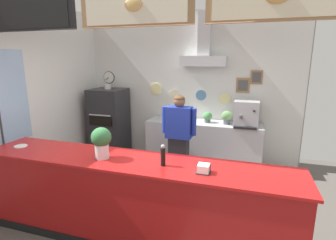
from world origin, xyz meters
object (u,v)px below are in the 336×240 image
Objects in this scene: pizza_oven at (110,123)px; condiment_plate at (21,146)px; potted_basil at (180,114)px; espresso_machine at (246,113)px; napkin_holder at (203,169)px; potted_sage at (167,112)px; potted_oregano at (227,117)px; basil_vase at (101,142)px; pepper_grinder at (163,155)px; shop_worker at (179,141)px; potted_thyme at (208,117)px.

condiment_plate is at bearing -87.85° from pizza_oven.
condiment_plate is at bearing -120.44° from potted_basil.
espresso_machine is 3.27× the size of condiment_plate.
napkin_holder is 0.90× the size of condiment_plate.
potted_oregano is (1.24, -0.07, 0.01)m from potted_sage.
espresso_machine is 0.36m from potted_oregano.
basil_vase is at bearing -61.67° from pizza_oven.
potted_sage is 1.24m from potted_oregano.
pizza_oven is 3.28m from pepper_grinder.
potted_sage is (1.32, 0.13, 0.29)m from pizza_oven.
condiment_plate is (0.09, -2.46, 0.26)m from pizza_oven.
pepper_grinder is at bearing -100.10° from potted_oregano.
pizza_oven reaches higher than potted_oregano.
potted_basil is at bearing -74.14° from shop_worker.
espresso_machine is 2.09× the size of potted_basil.
pepper_grinder is at bearing -79.19° from potted_basil.
espresso_machine is at bearing -1.00° from potted_basil.
pizza_oven is at bearing -178.45° from potted_oregano.
espresso_machine reaches higher than napkin_holder.
pizza_oven is 6.26× the size of potted_basil.
pizza_oven is 2.19m from potted_thyme.
potted_basil is at bearing -5.92° from potted_sage.
shop_worker is 9.70× the size of condiment_plate.
potted_thyme is 3.31m from condiment_plate.
pizza_oven is at bearing -174.17° from potted_sage.
shop_worker is 2.97× the size of espresso_machine.
pepper_grinder reaches higher than potted_thyme.
shop_worker is 6.18× the size of potted_sage.
potted_oregano is 2.61m from pepper_grinder.
pepper_grinder is at bearing 99.95° from shop_worker.
pepper_grinder is at bearing 0.19° from basil_vase.
pizza_oven reaches higher than potted_basil.
pizza_oven reaches higher than potted_sage.
espresso_machine is at bearing 42.09° from condiment_plate.
potted_basil is at bearing 177.82° from potted_oregano.
potted_thyme is (0.27, 1.22, 0.16)m from shop_worker.
pepper_grinder is 2.01m from condiment_plate.
potted_oregano is (0.95, -0.04, 0.01)m from potted_basil.
pizza_oven is 2.93m from espresso_machine.
shop_worker is 1.26m from potted_thyme.
potted_oregano is 2.84m from basil_vase.
potted_oregano is 1.64× the size of condiment_plate.
pizza_oven is 2.48m from condiment_plate.
basil_vase is at bearing -1.65° from condiment_plate.
shop_worker reaches higher than pepper_grinder.
pizza_oven is 1.35m from potted_sage.
espresso_machine reaches higher than potted_oregano.
condiment_plate is at bearing 179.04° from pepper_grinder.
potted_sage is at bearing 5.83° from pizza_oven.
pepper_grinder is at bearing -0.96° from condiment_plate.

